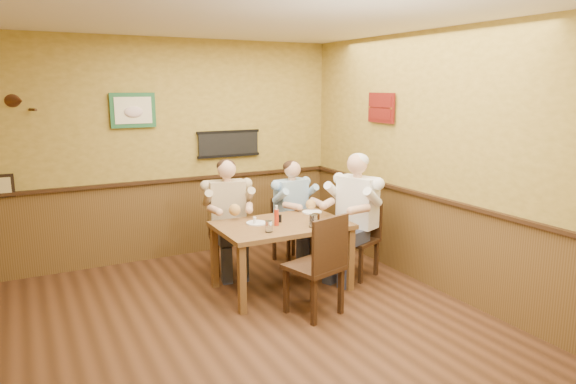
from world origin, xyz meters
name	(u,v)px	position (x,y,z in m)	size (l,w,h in m)	color
room	(229,148)	(0.14, 0.17, 1.69)	(5.02, 5.03, 2.81)	#361E10
dining_table	(282,231)	(0.98, 0.81, 0.66)	(1.40, 0.90, 0.75)	brown
chair_back_left	(228,237)	(0.65, 1.60, 0.43)	(0.40, 0.40, 0.86)	#362111
chair_back_right	(291,230)	(1.50, 1.57, 0.41)	(0.38, 0.38, 0.82)	#362111
chair_right_end	(357,238)	(1.93, 0.75, 0.46)	(0.42, 0.42, 0.92)	#362111
chair_near_side	(314,264)	(0.96, 0.10, 0.51)	(0.47, 0.47, 1.02)	#362111
diner_tan_shirt	(227,222)	(0.65, 1.60, 0.62)	(0.57, 0.57, 1.23)	#CEB78D
diner_blue_polo	(291,217)	(1.50, 1.57, 0.58)	(0.54, 0.54, 1.17)	#8EB3D5
diner_white_elder	(357,222)	(1.93, 0.75, 0.66)	(0.61, 0.61, 1.31)	white
water_glass_left	(269,226)	(0.70, 0.56, 0.81)	(0.08, 0.08, 0.12)	silver
water_glass_mid	(313,221)	(1.20, 0.52, 0.82)	(0.09, 0.09, 0.13)	silver
cola_tumbler	(316,219)	(1.29, 0.61, 0.81)	(0.09, 0.09, 0.11)	black
hot_sauce_bottle	(276,216)	(0.89, 0.75, 0.85)	(0.05, 0.05, 0.20)	#B62B13
salt_shaker	(255,221)	(0.69, 0.89, 0.79)	(0.03, 0.03, 0.08)	white
pepper_shaker	(280,218)	(0.98, 0.85, 0.79)	(0.03, 0.03, 0.08)	black
plate_far_left	(256,223)	(0.73, 0.92, 0.76)	(0.22, 0.22, 0.01)	white
plate_far_right	(312,212)	(1.51, 1.06, 0.76)	(0.23, 0.23, 0.02)	white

